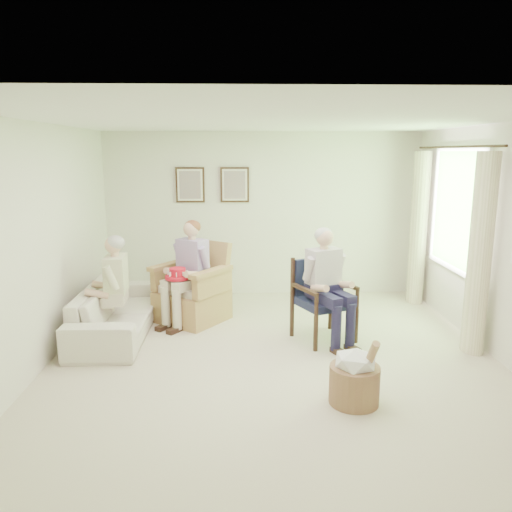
% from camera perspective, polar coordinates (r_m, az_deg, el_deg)
% --- Properties ---
extents(floor, '(5.50, 5.50, 0.00)m').
position_cam_1_polar(floor, '(5.69, 2.12, -11.90)').
color(floor, beige).
rests_on(floor, ground).
extents(back_wall, '(5.00, 0.04, 2.60)m').
position_cam_1_polar(back_wall, '(8.02, 0.82, 4.74)').
color(back_wall, silver).
rests_on(back_wall, ground).
extents(front_wall, '(5.00, 0.04, 2.60)m').
position_cam_1_polar(front_wall, '(2.67, 6.51, -10.03)').
color(front_wall, silver).
rests_on(front_wall, ground).
extents(left_wall, '(0.04, 5.50, 2.60)m').
position_cam_1_polar(left_wall, '(5.70, -23.72, 0.82)').
color(left_wall, silver).
rests_on(left_wall, ground).
extents(right_wall, '(0.04, 5.50, 2.60)m').
position_cam_1_polar(right_wall, '(6.02, 26.68, 1.10)').
color(right_wall, silver).
rests_on(right_wall, ground).
extents(ceiling, '(5.00, 5.50, 0.02)m').
position_cam_1_polar(ceiling, '(5.22, 2.34, 15.23)').
color(ceiling, white).
rests_on(ceiling, back_wall).
extents(window, '(0.13, 2.50, 1.63)m').
position_cam_1_polar(window, '(7.04, 22.03, 5.22)').
color(window, '#2D6B23').
rests_on(window, right_wall).
extents(curtain_left, '(0.34, 0.34, 2.30)m').
position_cam_1_polar(curtain_left, '(6.16, 24.20, 0.12)').
color(curtain_left, beige).
rests_on(curtain_left, ground).
extents(curtain_right, '(0.34, 0.34, 2.30)m').
position_cam_1_polar(curtain_right, '(7.94, 18.08, 2.99)').
color(curtain_right, beige).
rests_on(curtain_right, ground).
extents(framed_print_left, '(0.45, 0.05, 0.55)m').
position_cam_1_polar(framed_print_left, '(7.96, -7.54, 8.06)').
color(framed_print_left, '#382114').
rests_on(framed_print_left, back_wall).
extents(framed_print_right, '(0.45, 0.05, 0.55)m').
position_cam_1_polar(framed_print_right, '(7.93, -2.45, 8.13)').
color(framed_print_right, '#382114').
rests_on(framed_print_right, back_wall).
extents(wicker_armchair, '(0.84, 0.84, 1.08)m').
position_cam_1_polar(wicker_armchair, '(6.96, -7.31, -4.51)').
color(wicker_armchair, tan).
rests_on(wicker_armchair, ground).
extents(wood_armchair, '(0.64, 0.60, 0.98)m').
position_cam_1_polar(wood_armchair, '(6.27, 7.66, -4.50)').
color(wood_armchair, black).
rests_on(wood_armchair, ground).
extents(sofa, '(2.07, 0.81, 0.60)m').
position_cam_1_polar(sofa, '(6.65, -15.57, -6.00)').
color(sofa, silver).
rests_on(sofa, ground).
extents(person_wicker, '(0.40, 0.63, 1.37)m').
position_cam_1_polar(person_wicker, '(6.71, -7.52, -1.06)').
color(person_wicker, beige).
rests_on(person_wicker, ground).
extents(person_dark, '(0.40, 0.62, 1.37)m').
position_cam_1_polar(person_dark, '(6.04, 7.99, -2.49)').
color(person_dark, '#1C1938').
rests_on(person_dark, ground).
extents(person_sofa, '(0.42, 0.62, 1.26)m').
position_cam_1_polar(person_sofa, '(6.38, -16.12, -2.89)').
color(person_sofa, beige).
rests_on(person_sofa, ground).
extents(red_hat, '(0.33, 0.33, 0.14)m').
position_cam_1_polar(red_hat, '(6.60, -8.95, -2.11)').
color(red_hat, red).
rests_on(red_hat, person_wicker).
extents(hatbox, '(0.54, 0.54, 0.68)m').
position_cam_1_polar(hatbox, '(4.81, 11.24, -13.31)').
color(hatbox, tan).
rests_on(hatbox, ground).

